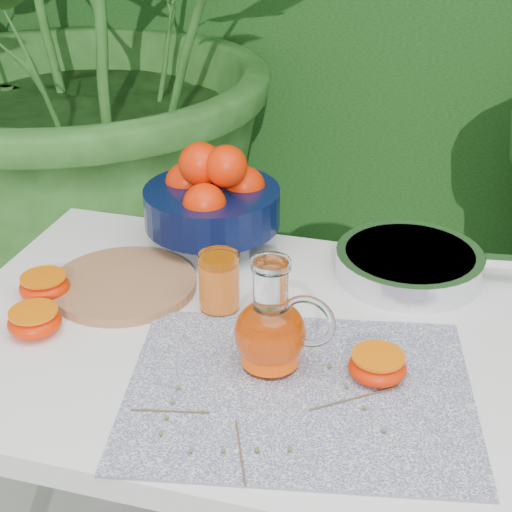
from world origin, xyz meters
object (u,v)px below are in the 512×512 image
(white_table, at_px, (253,375))
(juice_pitcher, at_px, (272,330))
(fruit_bowl, at_px, (213,198))
(saute_pan, at_px, (411,263))
(cutting_board, at_px, (124,284))

(white_table, relative_size, juice_pitcher, 5.71)
(fruit_bowl, bearing_deg, white_table, -60.62)
(fruit_bowl, distance_m, juice_pitcher, 0.42)
(fruit_bowl, relative_size, saute_pan, 0.61)
(juice_pitcher, bearing_deg, fruit_bowl, 120.39)
(white_table, bearing_deg, juice_pitcher, -55.93)
(juice_pitcher, bearing_deg, cutting_board, 153.91)
(juice_pitcher, height_order, saute_pan, juice_pitcher)
(white_table, height_order, fruit_bowl, fruit_bowl)
(fruit_bowl, height_order, saute_pan, fruit_bowl)
(juice_pitcher, bearing_deg, white_table, 124.07)
(white_table, distance_m, saute_pan, 0.35)
(white_table, height_order, juice_pitcher, juice_pitcher)
(fruit_bowl, height_order, juice_pitcher, fruit_bowl)
(cutting_board, bearing_deg, juice_pitcher, -26.09)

